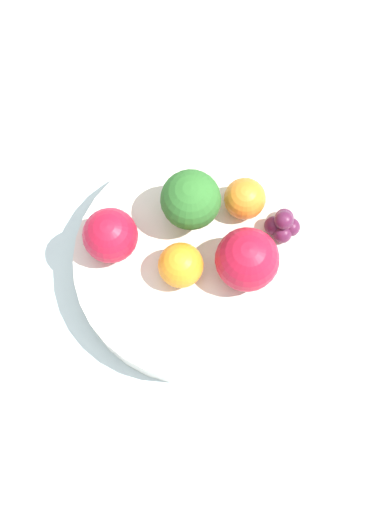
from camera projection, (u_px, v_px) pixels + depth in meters
ground_plane at (192, 276)px, 0.79m from camera, size 6.00×6.00×0.00m
table_surface at (192, 274)px, 0.78m from camera, size 1.20×1.20×0.02m
bowl at (192, 265)px, 0.75m from camera, size 0.24×0.24×0.04m
broccoli at (191, 200)px, 0.70m from camera, size 0.06×0.06×0.07m
apple_red at (110, 235)px, 0.71m from camera, size 0.06×0.06×0.06m
apple_green at (247, 259)px, 0.69m from camera, size 0.06×0.06×0.06m
orange_front at (181, 265)px, 0.70m from camera, size 0.05×0.05×0.05m
orange_back at (245, 199)px, 0.72m from camera, size 0.04×0.04×0.04m
grape_cluster at (283, 225)px, 0.73m from camera, size 0.04×0.04×0.04m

